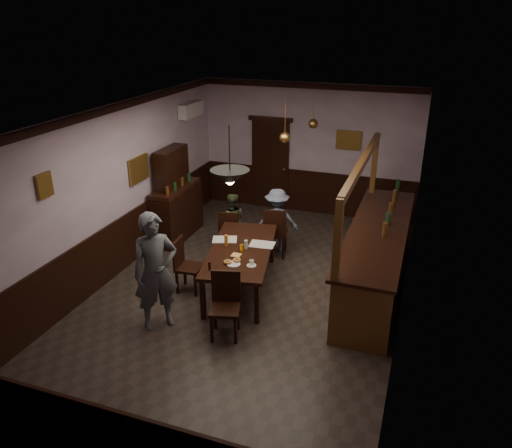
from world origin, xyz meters
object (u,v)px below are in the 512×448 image
at_px(chair_near, 225,301).
at_px(pendant_brass_mid, 285,138).
at_px(pendant_brass_far, 313,124).
at_px(soda_can, 242,248).
at_px(sideboard, 175,203).
at_px(pendant_iron, 230,177).
at_px(person_seated_right, 277,220).
at_px(person_standing, 156,272).
at_px(coffee_cup, 251,262).
at_px(chair_side, 185,263).
at_px(chair_far_left, 229,230).
at_px(bar_counter, 377,255).
at_px(person_seated_left, 232,221).
at_px(chair_far_right, 275,231).
at_px(dining_table, 241,252).

bearing_deg(chair_near, pendant_brass_mid, 74.39).
bearing_deg(pendant_brass_far, soda_can, -97.66).
height_order(sideboard, pendant_brass_far, pendant_brass_far).
xyz_separation_m(pendant_iron, pendant_brass_mid, (0.10, 2.38, 0.04)).
relative_size(person_seated_right, sideboard, 0.68).
height_order(chair_near, person_standing, person_standing).
relative_size(coffee_cup, pendant_iron, 0.09).
bearing_deg(chair_side, chair_far_left, -10.79).
relative_size(person_seated_right, bar_counter, 0.32).
relative_size(chair_near, bar_counter, 0.24).
relative_size(chair_far_left, chair_side, 0.97).
xyz_separation_m(person_seated_left, pendant_brass_mid, (1.01, 0.17, 1.72)).
bearing_deg(pendant_iron, person_standing, -145.28).
relative_size(person_seated_right, coffee_cup, 16.14).
bearing_deg(person_seated_right, chair_far_right, 79.65).
relative_size(chair_side, person_standing, 0.51).
xyz_separation_m(chair_side, coffee_cup, (1.24, -0.11, 0.29)).
height_order(chair_far_left, pendant_brass_far, pendant_brass_far).
xyz_separation_m(chair_near, pendant_brass_far, (0.20, 4.26, 1.76)).
relative_size(person_standing, sideboard, 0.96).
height_order(person_seated_left, bar_counter, bar_counter).
distance_m(chair_far_left, coffee_cup, 1.98).
distance_m(coffee_cup, pendant_brass_mid, 2.57).
height_order(bar_counter, pendant_iron, pendant_iron).
bearing_deg(sideboard, coffee_cup, -40.00).
relative_size(dining_table, bar_counter, 0.59).
distance_m(coffee_cup, sideboard, 3.16).
bearing_deg(chair_far_left, pendant_iron, 99.52).
xyz_separation_m(sideboard, pendant_brass_mid, (2.31, 0.05, 1.53)).
xyz_separation_m(person_standing, pendant_iron, (0.94, 0.65, 1.35)).
bearing_deg(person_seated_left, chair_side, 62.30).
bearing_deg(bar_counter, chair_far_left, 174.27).
xyz_separation_m(chair_far_right, pendant_brass_mid, (0.07, 0.27, 1.74)).
height_order(chair_side, pendant_brass_far, pendant_brass_far).
bearing_deg(coffee_cup, person_seated_left, 108.77).
height_order(person_standing, pendant_brass_mid, pendant_brass_mid).
bearing_deg(pendant_brass_mid, chair_far_left, -155.13).
bearing_deg(dining_table, pendant_brass_mid, 80.85).
height_order(person_seated_right, pendant_brass_mid, pendant_brass_mid).
xyz_separation_m(coffee_cup, sideboard, (-2.42, 2.03, -0.03)).
xyz_separation_m(chair_near, pendant_brass_mid, (-0.00, 2.89, 1.76)).
bearing_deg(pendant_iron, coffee_cup, 55.20).
distance_m(person_standing, person_seated_left, 2.88).
bearing_deg(pendant_iron, chair_far_left, 113.67).
bearing_deg(chair_side, sideboard, 27.50).
distance_m(coffee_cup, bar_counter, 2.25).
xyz_separation_m(chair_near, person_standing, (-1.04, -0.14, 0.37)).
bearing_deg(chair_far_right, coffee_cup, 85.20).
height_order(chair_far_left, person_standing, person_standing).
bearing_deg(coffee_cup, person_seated_right, 84.92).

